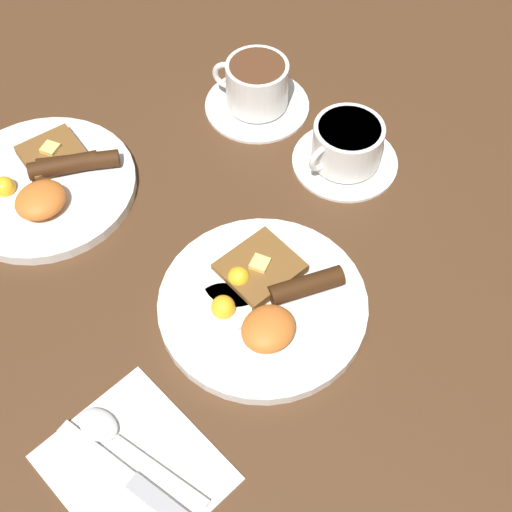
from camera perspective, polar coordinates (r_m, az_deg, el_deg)
The scene contains 8 objects.
ground_plane at distance 0.83m, azimuth 0.54°, elevation -4.20°, with size 3.00×3.00×0.00m, color #4C301C.
breakfast_plate_near at distance 0.82m, azimuth 0.48°, elevation -3.71°, with size 0.24×0.24×0.04m.
breakfast_plate_far at distance 0.96m, azimuth -16.54°, elevation 5.57°, with size 0.24×0.24×0.04m.
teacup_near at distance 0.95m, azimuth 7.25°, elevation 8.61°, with size 0.14×0.14×0.07m.
teacup_far at distance 1.02m, azimuth 0.04°, elevation 13.21°, with size 0.15×0.15×0.07m.
napkin at distance 0.75m, azimuth -9.71°, elevation -16.33°, with size 0.14×0.17×0.01m, color white.
knife at distance 0.75m, azimuth -9.86°, elevation -17.30°, with size 0.03×0.17×0.01m.
spoon at distance 0.76m, azimuth -11.50°, elevation -13.81°, with size 0.04×0.17×0.01m.
Camera 1 is at (-0.32, -0.28, 0.71)m, focal length 50.00 mm.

